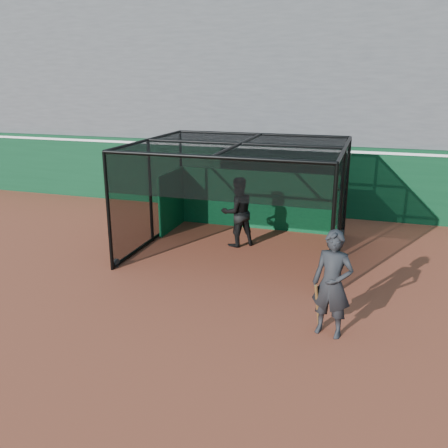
% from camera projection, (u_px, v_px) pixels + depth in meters
% --- Properties ---
extents(ground, '(120.00, 120.00, 0.00)m').
position_uv_depth(ground, '(146.00, 307.00, 10.19)').
color(ground, brown).
rests_on(ground, ground).
extents(outfield_wall, '(50.00, 0.50, 2.50)m').
position_uv_depth(outfield_wall, '(247.00, 175.00, 17.56)').
color(outfield_wall, '#09341B').
rests_on(outfield_wall, ground).
extents(grandstand, '(50.00, 7.85, 8.95)m').
position_uv_depth(grandstand, '(271.00, 84.00, 20.06)').
color(grandstand, '#4C4C4F').
rests_on(grandstand, ground).
extents(batting_cage, '(5.56, 4.81, 3.04)m').
position_uv_depth(batting_cage, '(240.00, 199.00, 13.15)').
color(batting_cage, black).
rests_on(batting_cage, ground).
extents(batter, '(1.25, 1.23, 2.04)m').
position_uv_depth(batter, '(237.00, 212.00, 13.71)').
color(batter, black).
rests_on(batter, ground).
extents(on_deck_player, '(0.85, 0.66, 2.09)m').
position_uv_depth(on_deck_player, '(332.00, 284.00, 8.84)').
color(on_deck_player, black).
rests_on(on_deck_player, ground).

